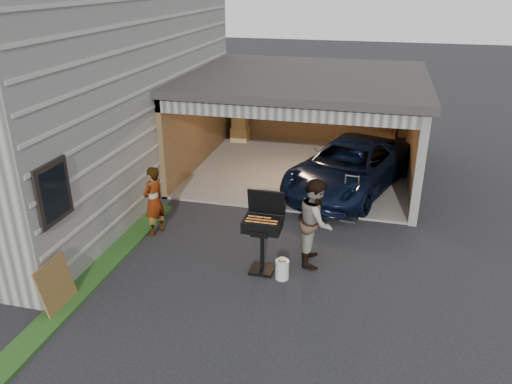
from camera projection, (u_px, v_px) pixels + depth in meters
ground at (208, 284)px, 9.59m from camera, size 80.00×80.00×0.00m
house at (41, 85)px, 13.39m from camera, size 7.00×11.00×5.50m
groundcover_strip at (75, 296)px, 9.19m from camera, size 0.50×8.00×0.06m
garage at (305, 108)px, 14.72m from camera, size 6.80×6.30×2.90m
minivan at (349, 169)px, 13.45m from camera, size 3.65×5.24×1.33m
woman at (154, 201)px, 11.19m from camera, size 0.55×0.68×1.61m
man at (316, 222)px, 10.02m from camera, size 0.76×0.94×1.82m
bbq_grill at (263, 227)px, 9.68m from camera, size 0.73×0.65×1.64m
propane_tank at (282, 269)px, 9.70m from camera, size 0.33×0.33×0.40m
plywood_panel at (56, 285)px, 8.75m from camera, size 0.23×0.83×0.91m
hand_truck at (349, 211)px, 12.06m from camera, size 0.49×0.39×1.14m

